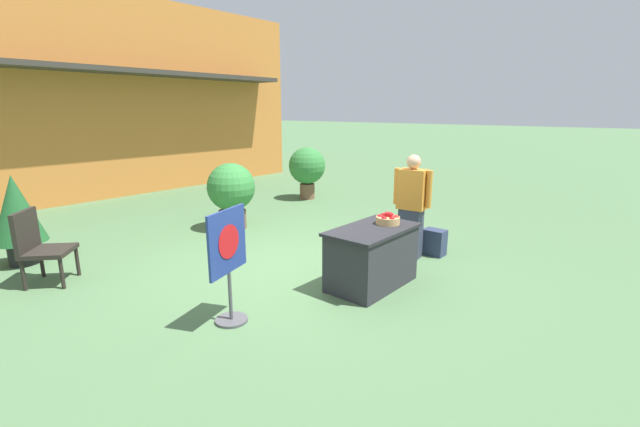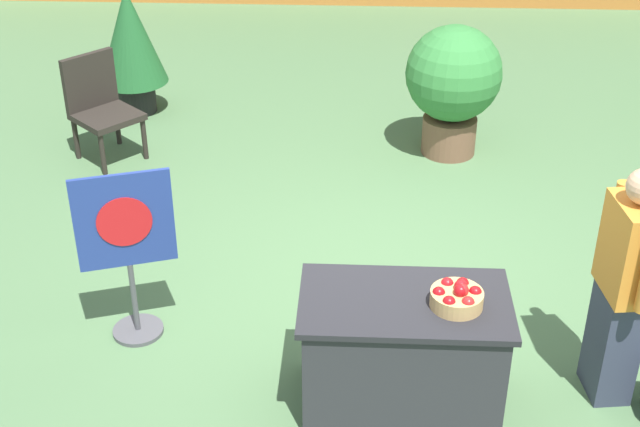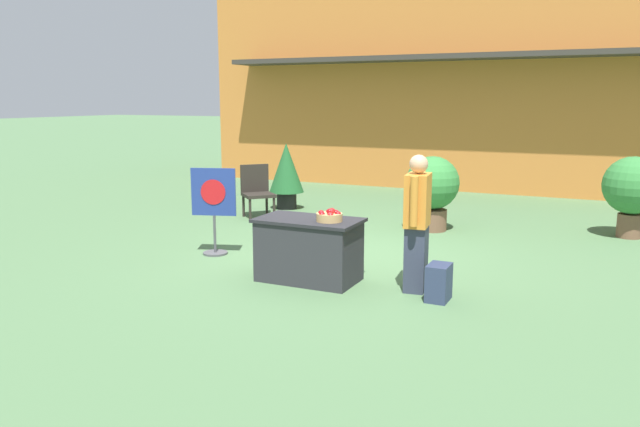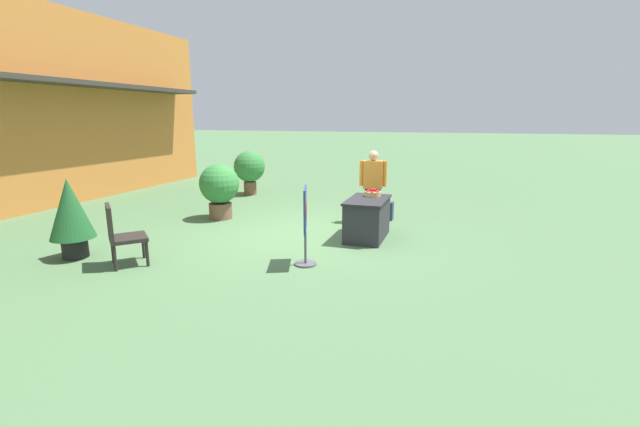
% 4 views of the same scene
% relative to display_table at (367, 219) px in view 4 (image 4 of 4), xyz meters
% --- Properties ---
extents(ground_plane, '(120.00, 120.00, 0.00)m').
position_rel_display_table_xyz_m(ground_plane, '(-0.19, 1.27, -0.40)').
color(ground_plane, '#4C7047').
extents(display_table, '(1.29, 0.74, 0.79)m').
position_rel_display_table_xyz_m(display_table, '(0.00, 0.00, 0.00)').
color(display_table, '#2D2D33').
rests_on(display_table, ground_plane).
extents(apple_basket, '(0.32, 0.32, 0.16)m').
position_rel_display_table_xyz_m(apple_basket, '(0.30, -0.04, 0.46)').
color(apple_basket, tan).
rests_on(apple_basket, display_table).
extents(person_visitor, '(0.31, 0.61, 1.62)m').
position_rel_display_table_xyz_m(person_visitor, '(1.34, 0.17, 0.43)').
color(person_visitor, '#33384C').
rests_on(person_visitor, ground_plane).
extents(backpack, '(0.24, 0.34, 0.42)m').
position_rel_display_table_xyz_m(backpack, '(1.68, -0.09, -0.19)').
color(backpack, '#2D3856').
rests_on(backpack, ground_plane).
extents(poster_board, '(0.63, 0.36, 1.27)m').
position_rel_display_table_xyz_m(poster_board, '(-1.85, 0.62, 0.32)').
color(poster_board, '#4C4C51').
rests_on(poster_board, ground_plane).
extents(patio_chair, '(0.78, 0.78, 1.01)m').
position_rel_display_table_xyz_m(patio_chair, '(-2.80, 3.41, 0.15)').
color(patio_chair, '#28231E').
rests_on(patio_chair, ground_plane).
extents(potted_plant_near_left, '(0.92, 0.92, 1.29)m').
position_rel_display_table_xyz_m(potted_plant_near_left, '(0.58, 3.64, 0.36)').
color(potted_plant_near_left, brown).
rests_on(potted_plant_near_left, ground_plane).
extents(potted_plant_far_right, '(0.72, 0.72, 1.36)m').
position_rel_display_table_xyz_m(potted_plant_far_right, '(-2.73, 4.48, 0.39)').
color(potted_plant_far_right, black).
rests_on(potted_plant_far_right, ground_plane).
extents(potted_plant_far_left, '(0.95, 0.95, 1.34)m').
position_rel_display_table_xyz_m(potted_plant_far_left, '(3.69, 4.46, 0.43)').
color(potted_plant_far_left, brown).
rests_on(potted_plant_far_left, ground_plane).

